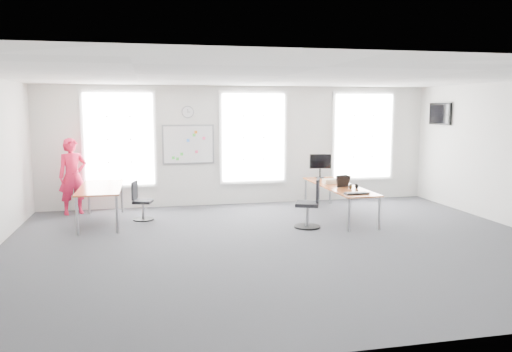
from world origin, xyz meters
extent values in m
plane|color=#2C2D32|center=(0.00, 0.00, 0.00)|extent=(10.00, 10.00, 0.00)
plane|color=white|center=(0.00, 0.00, 3.00)|extent=(10.00, 10.00, 0.00)
plane|color=silver|center=(0.00, 4.00, 1.50)|extent=(10.00, 0.00, 10.00)
plane|color=silver|center=(0.00, -4.00, 1.50)|extent=(10.00, 0.00, 10.00)
cube|color=white|center=(-3.00, 3.97, 1.70)|extent=(1.60, 0.06, 2.20)
cube|color=white|center=(0.30, 3.97, 1.70)|extent=(1.60, 0.06, 2.20)
cube|color=white|center=(3.30, 3.97, 1.70)|extent=(1.60, 0.06, 2.20)
cube|color=#B86637|center=(1.87, 2.05, 0.69)|extent=(0.77, 2.90, 0.03)
cylinder|color=gray|center=(1.54, 0.66, 0.34)|extent=(0.05, 0.05, 0.68)
cylinder|color=gray|center=(2.20, 0.66, 0.34)|extent=(0.05, 0.05, 0.68)
cylinder|color=gray|center=(1.54, 3.44, 0.34)|extent=(0.05, 0.05, 0.68)
cylinder|color=gray|center=(2.20, 3.44, 0.34)|extent=(0.05, 0.05, 0.68)
cube|color=#B86637|center=(-3.34, 2.52, 0.77)|extent=(0.86, 2.16, 0.03)
cylinder|color=gray|center=(-3.71, 1.50, 0.38)|extent=(0.05, 0.05, 0.75)
cylinder|color=gray|center=(-2.97, 1.50, 0.38)|extent=(0.05, 0.05, 0.75)
cylinder|color=gray|center=(-3.71, 3.54, 0.38)|extent=(0.05, 0.05, 0.75)
cylinder|color=gray|center=(-2.97, 3.54, 0.38)|extent=(0.05, 0.05, 0.75)
cylinder|color=black|center=(0.84, 1.16, 0.02)|extent=(0.55, 0.55, 0.03)
cylinder|color=gray|center=(0.84, 1.16, 0.25)|extent=(0.06, 0.06, 0.44)
cube|color=black|center=(0.84, 1.16, 0.49)|extent=(0.60, 0.60, 0.07)
cube|color=black|center=(1.03, 1.08, 0.79)|extent=(0.22, 0.43, 0.47)
cylinder|color=black|center=(-2.48, 2.60, 0.01)|extent=(0.46, 0.46, 0.03)
cylinder|color=gray|center=(-2.48, 2.60, 0.21)|extent=(0.05, 0.05, 0.37)
cube|color=black|center=(-2.48, 2.60, 0.41)|extent=(0.47, 0.47, 0.06)
cube|color=black|center=(-2.65, 2.64, 0.66)|extent=(0.14, 0.37, 0.40)
imported|color=red|center=(-4.05, 3.58, 0.88)|extent=(0.75, 0.62, 1.77)
cube|color=white|center=(-1.35, 3.97, 1.55)|extent=(1.20, 0.03, 0.90)
cylinder|color=gray|center=(-1.35, 3.97, 2.35)|extent=(0.30, 0.04, 0.30)
cube|color=black|center=(4.95, 3.00, 2.30)|extent=(0.06, 0.90, 0.55)
cube|color=black|center=(1.80, 0.89, 0.72)|extent=(0.50, 0.20, 0.02)
ellipsoid|color=black|center=(2.04, 0.88, 0.73)|extent=(0.08, 0.12, 0.04)
cylinder|color=black|center=(1.99, 1.29, 0.71)|extent=(0.08, 0.08, 0.01)
cylinder|color=black|center=(1.95, 1.56, 0.75)|extent=(0.04, 0.09, 0.09)
cylinder|color=black|center=(2.09, 1.56, 0.75)|extent=(0.04, 0.09, 0.09)
cylinder|color=gold|center=(1.95, 1.56, 0.75)|extent=(0.01, 0.10, 0.10)
cube|color=black|center=(2.02, 1.56, 0.80)|extent=(0.17, 0.02, 0.02)
cube|color=black|center=(1.88, 1.85, 0.84)|extent=(0.33, 0.17, 0.27)
cube|color=#E43800|center=(1.88, 1.78, 0.83)|extent=(0.32, 0.18, 0.24)
cube|color=black|center=(1.88, 1.76, 0.84)|extent=(0.34, 0.19, 0.26)
cube|color=beige|center=(1.79, 2.37, 0.76)|extent=(0.32, 0.24, 0.11)
cylinder|color=black|center=(1.87, 3.30, 0.72)|extent=(0.22, 0.22, 0.02)
cylinder|color=black|center=(1.87, 3.30, 0.83)|extent=(0.04, 0.04, 0.22)
cube|color=black|center=(1.87, 3.29, 1.13)|extent=(0.54, 0.11, 0.36)
cube|color=black|center=(1.87, 3.27, 1.13)|extent=(0.50, 0.08, 0.32)
camera|label=1|loc=(-2.35, -8.46, 2.46)|focal=35.00mm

